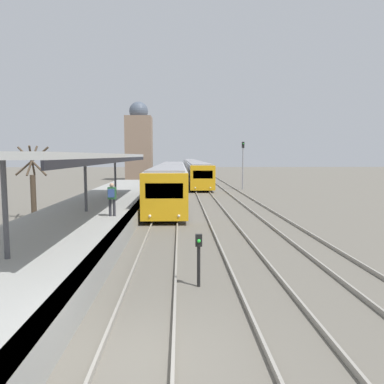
{
  "coord_description": "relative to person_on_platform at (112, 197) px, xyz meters",
  "views": [
    {
      "loc": [
        0.85,
        -6.82,
        3.9
      ],
      "look_at": [
        1.63,
        16.64,
        1.6
      ],
      "focal_mm": 35.0,
      "sensor_mm": 36.0,
      "label": 1
    }
  ],
  "objects": [
    {
      "name": "ground_plane",
      "position": [
        2.52,
        -11.74,
        -1.87
      ],
      "size": [
        240.0,
        240.0,
        0.0
      ],
      "primitive_type": "plane",
      "color": "#666056"
    },
    {
      "name": "track_platform_line",
      "position": [
        2.52,
        -11.74,
        -1.79
      ],
      "size": [
        1.51,
        120.0,
        0.15
      ],
      "color": "gray",
      "rests_on": "ground_plane"
    },
    {
      "name": "track_middle_line",
      "position": [
        5.78,
        -11.74,
        -1.79
      ],
      "size": [
        1.5,
        120.0,
        0.15
      ],
      "color": "gray",
      "rests_on": "ground_plane"
    },
    {
      "name": "platform_canopy",
      "position": [
        -1.65,
        1.67,
        2.0
      ],
      "size": [
        4.0,
        23.31,
        3.11
      ],
      "color": "beige",
      "rests_on": "station_platform"
    },
    {
      "name": "person_on_platform",
      "position": [
        0.0,
        0.0,
        0.0
      ],
      "size": [
        0.4,
        0.4,
        1.66
      ],
      "color": "#2D2D33",
      "rests_on": "station_platform"
    },
    {
      "name": "train_near",
      "position": [
        2.52,
        18.14,
        -0.18
      ],
      "size": [
        2.69,
        32.41,
        3.03
      ],
      "color": "gold",
      "rests_on": "ground_plane"
    },
    {
      "name": "train_far",
      "position": [
        5.78,
        49.65,
        -0.21
      ],
      "size": [
        2.64,
        59.24,
        2.98
      ],
      "color": "gold",
      "rests_on": "ground_plane"
    },
    {
      "name": "signal_post_near",
      "position": [
        3.93,
        -7.74,
        -0.87
      ],
      "size": [
        0.2,
        0.22,
        1.59
      ],
      "color": "black",
      "rests_on": "ground_plane"
    },
    {
      "name": "signal_mast_far",
      "position": [
        10.66,
        24.39,
        1.53
      ],
      "size": [
        0.28,
        0.29,
        5.46
      ],
      "color": "gray",
      "rests_on": "ground_plane"
    },
    {
      "name": "distant_domed_building",
      "position": [
        -2.97,
        40.76,
        3.89
      ],
      "size": [
        4.0,
        4.0,
        12.22
      ],
      "color": "#89705B",
      "rests_on": "ground_plane"
    },
    {
      "name": "bare_tree_background",
      "position": [
        -5.54,
        4.36,
        0.22
      ],
      "size": [
        2.07,
        1.32,
        4.5
      ],
      "color": "#4C3D2D",
      "rests_on": "ground_plane"
    }
  ]
}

